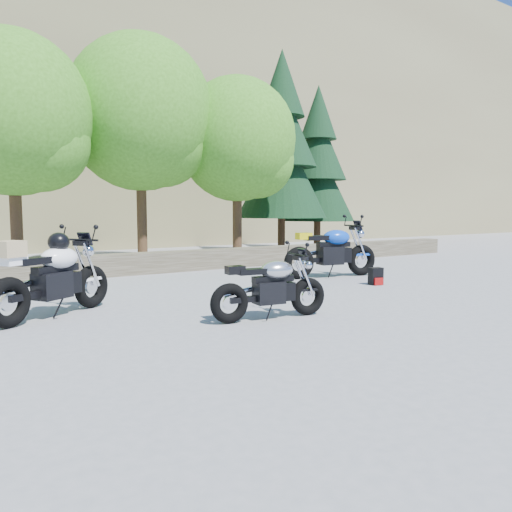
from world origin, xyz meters
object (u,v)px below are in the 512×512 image
Objects in this scene: silver_bike at (271,288)px; backpack at (376,276)px; white_bike at (52,276)px; blue_bike at (332,252)px.

backpack is (3.68, 1.41, -0.26)m from silver_bike.
silver_bike is 3.95m from backpack.
blue_bike is (6.20, 0.94, -0.01)m from white_bike.
blue_bike reaches higher than backpack.
backpack is at bearing 29.00° from silver_bike.
silver_bike is at bearing -68.09° from white_bike.
backpack is (-0.05, -1.37, -0.41)m from blue_bike.
backpack is at bearing -80.24° from blue_bike.
white_bike is 6.27m from blue_bike.
white_bike is at bearing 151.25° from silver_bike.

